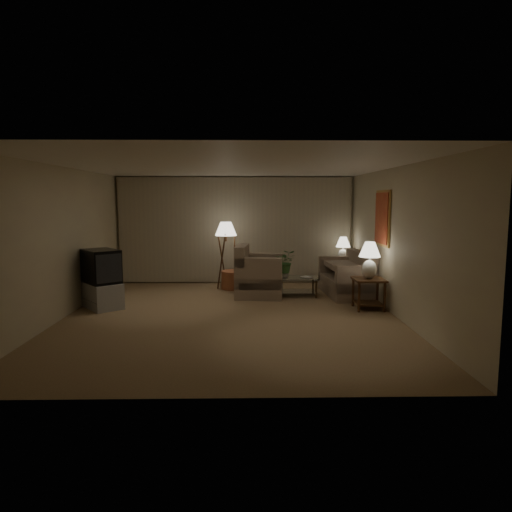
{
  "coord_description": "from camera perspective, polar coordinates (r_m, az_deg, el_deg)",
  "views": [
    {
      "loc": [
        0.3,
        -8.15,
        2.11
      ],
      "look_at": [
        0.47,
        0.6,
        1.03
      ],
      "focal_mm": 32.0,
      "sensor_mm": 36.0,
      "label": 1
    }
  ],
  "objects": [
    {
      "name": "armchair",
      "position": [
        10.03,
        0.46,
        -2.52
      ],
      "size": [
        1.26,
        1.21,
        0.89
      ],
      "rotation": [
        0.0,
        0.0,
        1.47
      ],
      "color": "gray",
      "rests_on": "ground"
    },
    {
      "name": "room_shell",
      "position": [
        9.67,
        -2.76,
        4.88
      ],
      "size": [
        6.04,
        7.02,
        2.72
      ],
      "color": "#C3B296",
      "rests_on": "ground"
    },
    {
      "name": "side_table_near",
      "position": [
        9.1,
        13.9,
        -3.89
      ],
      "size": [
        0.59,
        0.59,
        0.6
      ],
      "color": "#381B0F",
      "rests_on": "ground"
    },
    {
      "name": "book",
      "position": [
        10.0,
        6.01,
        -2.71
      ],
      "size": [
        0.3,
        0.31,
        0.02
      ],
      "primitive_type": "imported",
      "rotation": [
        0.0,
        0.0,
        0.66
      ],
      "color": "olive",
      "rests_on": "coffee_table"
    },
    {
      "name": "vase",
      "position": [
        10.04,
        3.68,
        -2.23
      ],
      "size": [
        0.19,
        0.19,
        0.16
      ],
      "primitive_type": "imported",
      "rotation": [
        0.0,
        0.0,
        0.3
      ],
      "color": "white",
      "rests_on": "coffee_table"
    },
    {
      "name": "crt_tv",
      "position": [
        9.38,
        -18.79,
        -1.21
      ],
      "size": [
        1.29,
        1.29,
        0.65
      ],
      "primitive_type": "cube",
      "rotation": [
        0.0,
        0.0,
        -0.89
      ],
      "color": "black",
      "rests_on": "tv_cabinet"
    },
    {
      "name": "side_table_far",
      "position": [
        11.43,
        10.77,
        -1.67
      ],
      "size": [
        0.54,
        0.46,
        0.6
      ],
      "color": "#381B0F",
      "rests_on": "ground"
    },
    {
      "name": "coffee_table",
      "position": [
        10.09,
        4.52,
        -3.45
      ],
      "size": [
        1.14,
        0.62,
        0.41
      ],
      "color": "silver",
      "rests_on": "ground"
    },
    {
      "name": "floor_lamp",
      "position": [
        10.93,
        -3.76,
        0.3
      ],
      "size": [
        0.52,
        0.52,
        1.59
      ],
      "color": "#381B0F",
      "rests_on": "ground"
    },
    {
      "name": "flowers",
      "position": [
        10.0,
        3.69,
        -0.34
      ],
      "size": [
        0.48,
        0.42,
        0.51
      ],
      "primitive_type": "imported",
      "rotation": [
        0.0,
        0.0,
        -0.05
      ],
      "color": "#36672D",
      "rests_on": "vase"
    },
    {
      "name": "sofa",
      "position": [
        10.36,
        11.17,
        -2.7
      ],
      "size": [
        1.83,
        1.08,
        0.76
      ],
      "rotation": [
        0.0,
        0.0,
        -1.51
      ],
      "color": "gray",
      "rests_on": "ground"
    },
    {
      "name": "ground",
      "position": [
        8.43,
        -3.15,
        -7.47
      ],
      "size": [
        7.0,
        7.0,
        0.0
      ],
      "primitive_type": "plane",
      "color": "#A08258",
      "rests_on": "ground"
    },
    {
      "name": "ottoman",
      "position": [
        10.92,
        -2.67,
        -2.97
      ],
      "size": [
        0.77,
        0.77,
        0.43
      ],
      "primitive_type": "cylinder",
      "rotation": [
        0.0,
        0.0,
        0.22
      ],
      "color": "#B4623D",
      "rests_on": "ground"
    },
    {
      "name": "tv_cabinet",
      "position": [
        9.48,
        -18.66,
        -4.66
      ],
      "size": [
        1.4,
        1.39,
        0.5
      ],
      "primitive_type": "cube",
      "rotation": [
        0.0,
        0.0,
        -0.89
      ],
      "color": "#A7A8AA",
      "rests_on": "ground"
    },
    {
      "name": "table_lamp_near",
      "position": [
        9.01,
        14.01,
        -0.12
      ],
      "size": [
        0.41,
        0.41,
        0.71
      ],
      "color": "white",
      "rests_on": "side_table_near"
    },
    {
      "name": "table_lamp_far",
      "position": [
        11.36,
        10.83,
        1.1
      ],
      "size": [
        0.35,
        0.35,
        0.61
      ],
      "color": "white",
      "rests_on": "side_table_far"
    }
  ]
}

